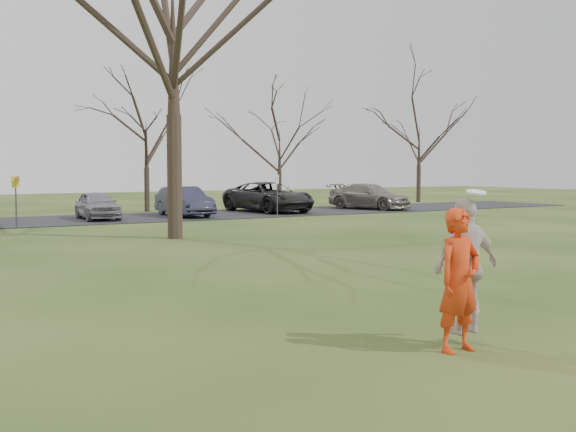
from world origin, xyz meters
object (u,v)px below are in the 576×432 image
object	(u,v)px
car_4	(97,205)
big_tree	(173,31)
player_defender	(459,280)
car_5	(184,201)
catching_play	(466,265)
car_7	(369,196)
car_6	(269,197)

from	to	relation	value
car_4	big_tree	bearing A→B (deg)	-87.27
player_defender	big_tree	world-z (taller)	big_tree
player_defender	car_5	xyz separation A→B (m)	(6.32, 25.17, -0.18)
car_4	car_5	xyz separation A→B (m)	(4.22, -0.15, 0.07)
car_4	catching_play	world-z (taller)	catching_play
player_defender	catching_play	xyz separation A→B (m)	(0.33, 0.21, 0.15)
player_defender	car_7	size ratio (longest dim) A/B	0.38
player_defender	catching_play	distance (m)	0.42
car_7	catching_play	size ratio (longest dim) A/B	2.55
player_defender	car_5	size ratio (longest dim) A/B	0.43
player_defender	car_6	bearing A→B (deg)	64.26
player_defender	car_6	size ratio (longest dim) A/B	0.33
player_defender	car_4	xyz separation A→B (m)	(2.10, 25.32, -0.24)
car_7	big_tree	xyz separation A→B (m)	(-15.63, -9.66, 6.23)
car_6	big_tree	size ratio (longest dim) A/B	0.41
player_defender	car_5	distance (m)	25.95
car_4	catching_play	size ratio (longest dim) A/B	1.96
player_defender	big_tree	bearing A→B (deg)	80.35
player_defender	car_6	distance (m)	28.52
car_6	car_7	xyz separation A→B (m)	(6.22, -0.76, -0.07)
car_4	big_tree	size ratio (longest dim) A/B	0.28
catching_play	big_tree	xyz separation A→B (m)	(1.81, 15.45, 5.91)
player_defender	big_tree	xyz separation A→B (m)	(2.14, 15.65, 6.06)
car_6	car_7	bearing A→B (deg)	-14.14
car_6	catching_play	xyz separation A→B (m)	(-11.21, -25.87, 0.25)
car_5	car_7	bearing A→B (deg)	0.52
car_4	catching_play	bearing A→B (deg)	-91.56
car_5	catching_play	distance (m)	25.67
car_5	car_6	size ratio (longest dim) A/B	0.76
player_defender	car_7	distance (m)	30.93
car_4	car_5	distance (m)	4.22
car_7	car_6	bearing A→B (deg)	154.08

